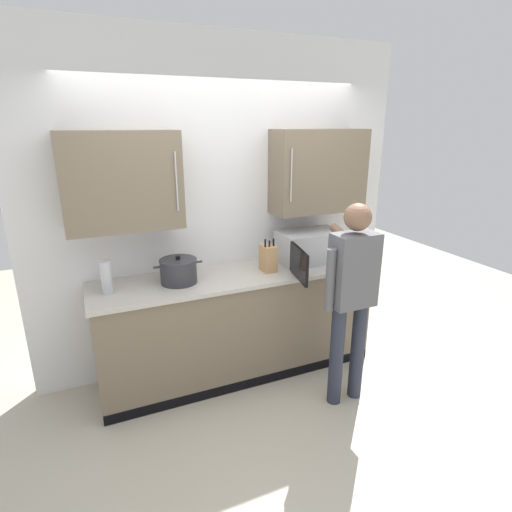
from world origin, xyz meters
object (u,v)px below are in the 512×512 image
(microwave_oven, at_px, (308,247))
(stock_pot, at_px, (179,271))
(knife_block, at_px, (268,258))
(thermos_flask, at_px, (106,277))
(person_figure, at_px, (351,289))

(microwave_oven, bearing_deg, stock_pot, -178.20)
(knife_block, relative_size, thermos_flask, 1.16)
(microwave_oven, height_order, knife_block, knife_block)
(knife_block, bearing_deg, stock_pot, 177.30)
(thermos_flask, xyz_separation_m, person_figure, (1.69, -0.70, -0.10))
(stock_pot, relative_size, knife_block, 1.33)
(thermos_flask, bearing_deg, stock_pot, 1.00)
(microwave_oven, relative_size, stock_pot, 1.96)
(microwave_oven, height_order, stock_pot, microwave_oven)
(stock_pot, distance_m, person_figure, 1.35)
(microwave_oven, xyz_separation_m, thermos_flask, (-1.74, -0.05, -0.01))
(stock_pot, height_order, person_figure, person_figure)
(thermos_flask, height_order, person_figure, person_figure)
(person_figure, bearing_deg, microwave_oven, 85.89)
(knife_block, distance_m, thermos_flask, 1.31)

